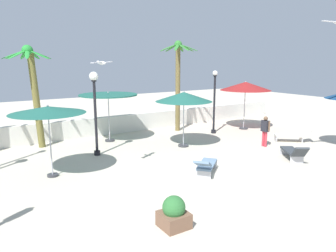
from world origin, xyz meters
TOP-DOWN VIEW (x-y plane):
  - ground_plane at (0.00, 0.00)m, footprint 56.00×56.00m
  - boundary_wall at (0.00, 8.53)m, footprint 25.20×0.30m
  - patio_umbrella_1 at (7.18, 5.37)m, footprint 3.11×3.11m
  - patio_umbrella_2 at (-4.94, 3.23)m, footprint 2.68×2.68m
  - patio_umbrella_3 at (-1.11, 7.01)m, footprint 3.02×3.02m
  - patio_umbrella_4 at (1.58, 4.03)m, footprint 2.78×2.78m
  - palm_tree_1 at (3.42, 7.23)m, footprint 2.37×2.37m
  - palm_tree_2 at (-4.58, 7.73)m, footprint 2.28×2.28m
  - lamp_post_0 at (-2.58, 4.93)m, footprint 0.39×0.39m
  - lamp_post_1 at (4.81, 5.49)m, footprint 0.29×0.29m
  - lounge_chair_0 at (7.00, 1.62)m, footprint 1.80×1.63m
  - lounge_chair_1 at (-0.07, 0.25)m, footprint 1.78×1.60m
  - lounge_chair_2 at (4.23, -0.41)m, footprint 1.51×1.87m
  - guest_1 at (4.97, 1.82)m, footprint 0.24×0.56m
  - seagull_0 at (-3.36, 1.91)m, footprint 0.93×0.59m
  - planter at (-3.19, -2.27)m, footprint 0.70×0.70m

SIDE VIEW (x-z plane):
  - ground_plane at x=0.00m, z-range 0.00..0.00m
  - planter at x=-3.19m, z-range -0.04..0.81m
  - lounge_chair_0 at x=7.00m, z-range -0.03..0.80m
  - lounge_chair_2 at x=4.23m, z-range -0.03..0.81m
  - lounge_chair_1 at x=-0.07m, z-range -0.01..0.81m
  - boundary_wall at x=0.00m, z-range 0.00..1.05m
  - guest_1 at x=4.97m, z-range 0.15..1.69m
  - lamp_post_1 at x=4.81m, z-range 0.13..3.79m
  - patio_umbrella_3 at x=-1.11m, z-range 1.06..3.69m
  - lamp_post_0 at x=-2.58m, z-range 0.54..4.29m
  - patio_umbrella_2 at x=-4.94m, z-range 1.13..3.82m
  - patio_umbrella_4 at x=1.58m, z-range 1.09..3.86m
  - patio_umbrella_1 at x=7.18m, z-range 1.18..4.16m
  - palm_tree_2 at x=-4.58m, z-range 0.64..5.58m
  - palm_tree_1 at x=3.42m, z-range 0.72..6.08m
  - seagull_0 at x=-3.36m, z-range 4.08..4.22m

